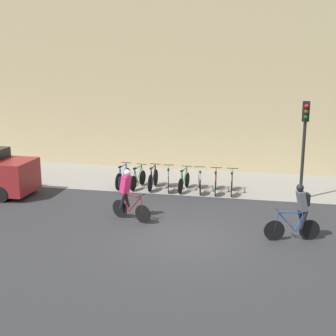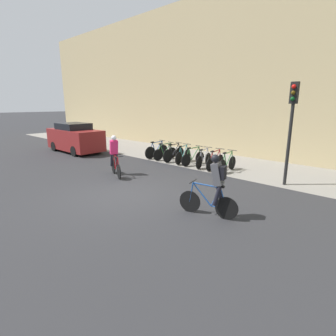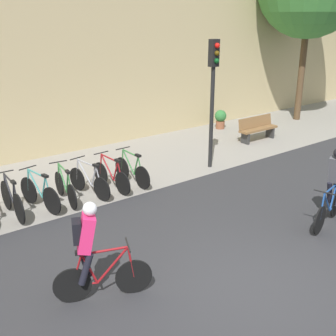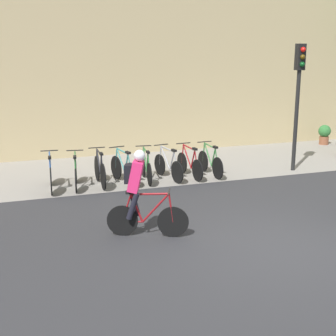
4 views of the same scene
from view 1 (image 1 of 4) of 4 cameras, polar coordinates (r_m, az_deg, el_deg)
ground at (r=14.45m, az=2.17°, el=-8.61°), size 200.00×200.00×0.00m
kerb_strip at (r=20.80m, az=5.28°, el=-1.75°), size 44.00×4.50×0.01m
building_facade at (r=22.64m, az=6.29°, el=11.53°), size 44.00×0.60×9.43m
cyclist_pink at (r=15.88m, az=-5.03°, el=-2.99°), size 1.52×0.72×1.75m
cyclist_grey at (r=14.56m, az=15.70°, el=-4.99°), size 1.67×0.60×1.76m
parked_bike_0 at (r=20.00m, az=-5.51°, el=-1.16°), size 0.46×1.69×0.99m
parked_bike_1 at (r=19.82m, az=-3.69°, el=-1.33°), size 0.46×1.61×0.95m
parked_bike_2 at (r=19.65m, az=-1.84°, el=-1.36°), size 0.46×1.67×0.99m
parked_bike_3 at (r=19.52m, az=0.05°, el=-1.49°), size 0.50×1.63×0.97m
parked_bike_4 at (r=19.40m, az=1.95°, el=-1.63°), size 0.46×1.64×0.95m
parked_bike_5 at (r=19.30m, az=3.89°, el=-1.74°), size 0.47×1.64×0.95m
parked_bike_6 at (r=19.23m, az=5.83°, el=-1.83°), size 0.46×1.65×0.95m
parked_bike_7 at (r=19.18m, az=7.78°, el=-1.92°), size 0.46×1.62×0.96m
traffic_light_pole at (r=18.46m, az=16.30°, el=4.17°), size 0.26×0.30×3.81m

